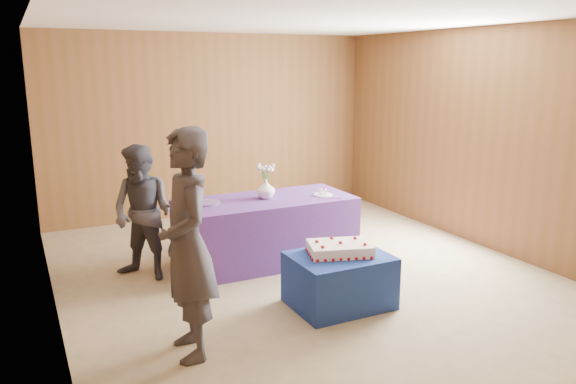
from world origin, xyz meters
TOP-DOWN VIEW (x-y plane):
  - ground at (0.00, 0.00)m, footprint 6.00×6.00m
  - room_shell at (0.00, 0.00)m, footprint 5.04×6.04m
  - cake_table at (-0.07, -0.79)m, footprint 0.90×0.70m
  - serving_table at (-0.19, 0.63)m, footprint 2.00×0.90m
  - sheet_cake at (-0.05, -0.75)m, footprint 0.70×0.57m
  - vase at (-0.18, 0.66)m, footprint 0.28×0.28m
  - flower_spray at (-0.18, 0.66)m, footprint 0.21×0.21m
  - platter at (-0.87, 0.72)m, footprint 0.42×0.42m
  - plate at (0.48, 0.50)m, footprint 0.28×0.28m
  - cake_slice at (0.48, 0.50)m, footprint 0.09×0.08m
  - knife at (0.48, 0.31)m, footprint 0.25×0.12m
  - guest_left at (-1.60, -1.05)m, footprint 0.47×0.68m
  - guest_right at (-1.56, 0.74)m, footprint 0.88×0.89m

SIDE VIEW (x-z plane):
  - ground at x=0.00m, z-range 0.00..0.00m
  - cake_table at x=-0.07m, z-range 0.00..0.50m
  - serving_table at x=-0.19m, z-range 0.00..0.75m
  - sheet_cake at x=-0.05m, z-range 0.48..0.62m
  - guest_right at x=-1.56m, z-range 0.00..1.44m
  - knife at x=0.48m, z-range 0.75..0.75m
  - plate at x=0.48m, z-range 0.75..0.76m
  - platter at x=-0.87m, z-range 0.75..0.77m
  - cake_slice at x=0.48m, z-range 0.75..0.84m
  - vase at x=-0.18m, z-range 0.75..0.97m
  - guest_left at x=-1.60m, z-range 0.00..1.81m
  - flower_spray at x=-0.18m, z-range 1.03..1.19m
  - room_shell at x=0.00m, z-range 0.44..3.16m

